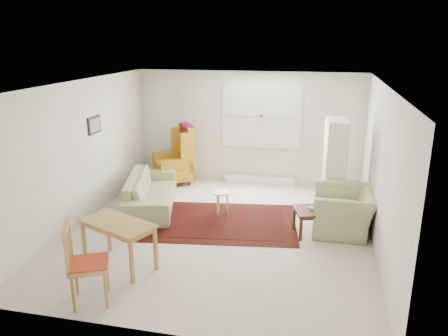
% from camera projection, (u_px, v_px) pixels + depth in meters
% --- Properties ---
extents(room, '(5.04, 5.54, 2.51)m').
position_uv_depth(room, '(224.00, 158.00, 7.30)').
color(room, beige).
rests_on(room, ground).
extents(rug, '(3.09, 2.22, 0.03)m').
position_uv_depth(rug, '(216.00, 221.00, 7.85)').
color(rug, black).
rests_on(rug, ground).
extents(sofa, '(1.40, 2.33, 0.88)m').
position_uv_depth(sofa, '(151.00, 185.00, 8.46)').
color(sofa, '#909865').
rests_on(sofa, ground).
extents(armchair, '(0.99, 1.14, 0.88)m').
position_uv_depth(armchair, '(344.00, 206.00, 7.40)').
color(armchair, '#909865').
rests_on(armchair, ground).
extents(wingback_chair, '(1.11, 1.10, 1.34)m').
position_uv_depth(wingback_chair, '(172.00, 155.00, 9.76)').
color(wingback_chair, '#B9831C').
rests_on(wingback_chair, ground).
extents(coffee_table, '(0.69, 0.69, 0.45)m').
position_uv_depth(coffee_table, '(311.00, 222.00, 7.31)').
color(coffee_table, '#442015').
rests_on(coffee_table, ground).
extents(stool, '(0.37, 0.37, 0.44)m').
position_uv_depth(stool, '(221.00, 203.00, 8.18)').
color(stool, white).
rests_on(stool, ground).
extents(cabinet, '(0.43, 0.73, 1.76)m').
position_uv_depth(cabinet, '(335.00, 166.00, 8.18)').
color(cabinet, white).
rests_on(cabinet, ground).
extents(desk, '(1.21, 0.93, 0.69)m').
position_uv_depth(desk, '(119.00, 244.00, 6.26)').
color(desk, '#AB8245').
rests_on(desk, ground).
extents(desk_chair, '(0.63, 0.63, 1.08)m').
position_uv_depth(desk_chair, '(89.00, 263.00, 5.35)').
color(desk_chair, '#AB8245').
rests_on(desk_chair, ground).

